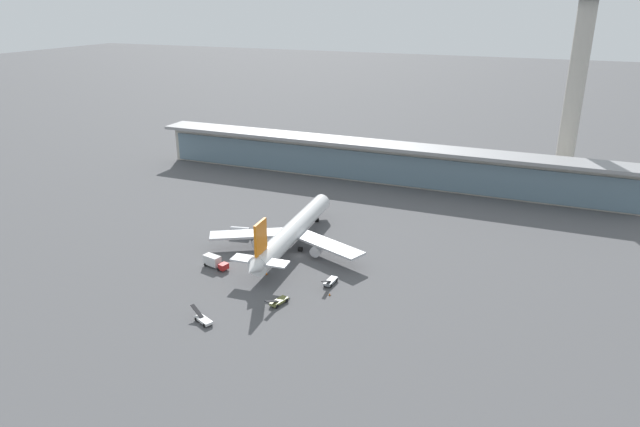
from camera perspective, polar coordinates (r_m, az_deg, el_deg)
The scene contains 11 objects.
ground_plane at distance 155.42m, azimuth -2.11°, elevation -4.26°, with size 1200.00×1200.00×0.00m, color #515154.
airliner_on_stand at distance 158.50m, azimuth -2.78°, elevation -1.82°, with size 44.95×58.59×15.59m.
service_truck_near_nose_olive at distance 168.45m, azimuth -7.61°, elevation -1.76°, with size 8.87×3.96×2.95m.
service_truck_under_wing_white at distance 127.46m, azimuth -11.60°, elevation -10.29°, with size 6.75×4.06×2.70m.
service_truck_mid_apron_red at distance 150.82m, azimuth -10.49°, elevation -4.72°, with size 7.63×3.93×3.10m.
service_truck_by_tail_olive at distance 131.94m, azimuth -4.18°, elevation -8.74°, with size 2.97×6.93×2.70m.
service_truck_on_taxiway_grey at distance 140.26m, azimuth 1.02°, elevation -6.79°, with size 2.19×6.87×2.70m.
terminal_building at distance 217.52m, azimuth 5.99°, elevation 5.20°, with size 183.60×12.80×15.20m.
control_tower at distance 228.48m, azimuth 24.37°, elevation 13.08°, with size 12.00×12.00×77.71m.
safety_cone_alpha at distance 135.58m, azimuth 0.97°, elevation -8.05°, with size 0.62×0.62×0.70m.
safety_cone_bravo at distance 145.75m, azimuth -5.35°, elevation -5.98°, with size 0.62×0.62×0.70m.
Camera 1 is at (59.64, -127.72, 65.47)m, focal length 32.10 mm.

